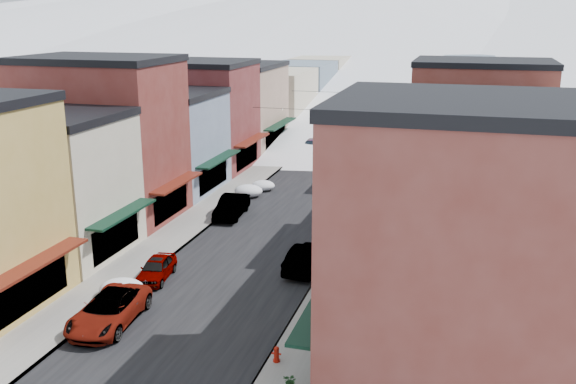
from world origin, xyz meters
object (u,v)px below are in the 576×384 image
Objects in this scene: car_white_suv at (109,310)px; car_green_sedan at (308,257)px; trash_can at (317,272)px; streetlamp_near at (370,167)px; fire_hydrant at (277,355)px; car_dark_hatch at (232,206)px; car_silver_sedan at (156,268)px.

car_white_suv is 1.15× the size of car_green_sedan.
car_green_sedan is at bearing 119.92° from trash_can.
trash_can is at bearing -90.48° from streetlamp_near.
trash_can is at bearing 91.96° from fire_hydrant.
fire_hydrant is at bearing -12.88° from car_white_suv.
streetlamp_near reaches higher than car_white_suv.
car_dark_hatch is at bearing -41.66° from car_green_sedan.
streetlamp_near is (9.28, 26.68, 2.04)m from car_white_suv.
trash_can is (9.50, -10.71, -0.13)m from car_dark_hatch.
car_dark_hatch reaches higher than car_white_suv.
streetlamp_near is (9.66, 20.67, 2.16)m from car_silver_sedan.
fire_hydrant is (9.83, -20.22, -0.34)m from car_dark_hatch.
car_white_suv is 28.32m from streetlamp_near.
trash_can is at bearing 124.77° from car_green_sedan.
car_silver_sedan is at bearing 88.99° from car_white_suv.
car_green_sedan is 4.66× the size of trash_can.
car_dark_hatch is 12.60m from streetlamp_near.
car_dark_hatch reaches higher than trash_can.
car_dark_hatch is at bearing -140.91° from streetlamp_near.
car_white_suv is 7.60× the size of fire_hydrant.
car_white_suv is 12.22m from trash_can.
car_silver_sedan is 0.79× the size of car_dark_hatch.
car_white_suv is 1.44× the size of car_silver_sedan.
car_white_suv is 5.34× the size of trash_can.
car_silver_sedan is at bearing 143.03° from fire_hydrant.
trash_can reaches higher than fire_hydrant.
car_green_sedan is at bearing -94.00° from streetlamp_near.
fire_hydrant is at bearing -88.04° from trash_can.
trash_can is at bearing -53.03° from car_dark_hatch.
trash_can is (9.13, 8.13, -0.10)m from car_white_suv.
car_dark_hatch reaches higher than car_green_sedan.
fire_hydrant is at bearing 101.63° from car_green_sedan.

